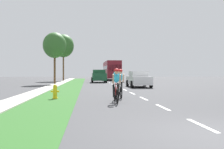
# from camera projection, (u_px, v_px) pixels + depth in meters

# --- Properties ---
(ground_plane) EXTENTS (120.00, 120.00, 0.00)m
(ground_plane) POSITION_uv_depth(u_px,v_px,m) (118.00, 87.00, 25.42)
(ground_plane) COLOR #424244
(grass_verge) EXTENTS (2.37, 70.00, 0.01)m
(grass_verge) POSITION_uv_depth(u_px,v_px,m) (70.00, 87.00, 24.97)
(grass_verge) COLOR #2D6026
(grass_verge) RESTS_ON ground_plane
(sidewalk_concrete) EXTENTS (1.25, 70.00, 0.10)m
(sidewalk_concrete) POSITION_uv_depth(u_px,v_px,m) (51.00, 87.00, 24.80)
(sidewalk_concrete) COLOR #B2ADA3
(sidewalk_concrete) RESTS_ON ground_plane
(lane_markings_center) EXTENTS (0.12, 54.30, 0.01)m
(lane_markings_center) POSITION_uv_depth(u_px,v_px,m) (114.00, 85.00, 29.40)
(lane_markings_center) COLOR white
(lane_markings_center) RESTS_ON ground_plane
(fire_hydrant_yellow) EXTENTS (0.44, 0.38, 0.76)m
(fire_hydrant_yellow) POSITION_uv_depth(u_px,v_px,m) (55.00, 92.00, 13.58)
(fire_hydrant_yellow) COLOR yellow
(fire_hydrant_yellow) RESTS_ON ground_plane
(cyclist_lead) EXTENTS (0.42, 1.72, 1.58)m
(cyclist_lead) POSITION_uv_depth(u_px,v_px,m) (116.00, 85.00, 11.96)
(cyclist_lead) COLOR black
(cyclist_lead) RESTS_ON ground_plane
(cyclist_trailing) EXTENTS (0.42, 1.72, 1.58)m
(cyclist_trailing) POSITION_uv_depth(u_px,v_px,m) (120.00, 83.00, 14.05)
(cyclist_trailing) COLOR black
(cyclist_trailing) RESTS_ON ground_plane
(sedan_white) EXTENTS (1.98, 4.30, 1.52)m
(sedan_white) POSITION_uv_depth(u_px,v_px,m) (139.00, 79.00, 24.67)
(sedan_white) COLOR silver
(sedan_white) RESTS_ON ground_plane
(suv_dark_green) EXTENTS (2.15, 4.70, 1.79)m
(suv_dark_green) POSITION_uv_depth(u_px,v_px,m) (99.00, 76.00, 36.31)
(suv_dark_green) COLOR #194C2D
(suv_dark_green) RESTS_ON ground_plane
(bus_maroon) EXTENTS (2.78, 11.60, 3.48)m
(bus_maroon) POSITION_uv_depth(u_px,v_px,m) (111.00, 70.00, 49.15)
(bus_maroon) COLOR maroon
(bus_maroon) RESTS_ON ground_plane
(pickup_blue) EXTENTS (2.22, 5.10, 1.64)m
(pickup_blue) POSITION_uv_depth(u_px,v_px,m) (107.00, 75.00, 64.68)
(pickup_blue) COLOR #23389E
(pickup_blue) RESTS_ON ground_plane
(street_tree_near) EXTENTS (2.79, 2.79, 6.22)m
(street_tree_near) POSITION_uv_depth(u_px,v_px,m) (55.00, 45.00, 30.78)
(street_tree_near) COLOR brown
(street_tree_near) RESTS_ON ground_plane
(street_tree_far) EXTENTS (3.46, 3.46, 7.75)m
(street_tree_far) POSITION_uv_depth(u_px,v_px,m) (63.00, 46.00, 42.63)
(street_tree_far) COLOR brown
(street_tree_far) RESTS_ON ground_plane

